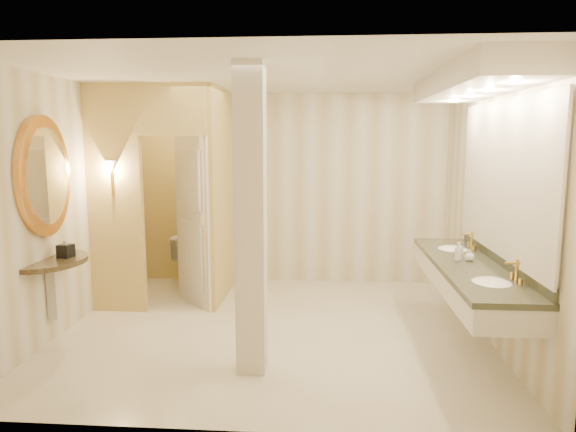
{
  "coord_description": "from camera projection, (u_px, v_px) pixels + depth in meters",
  "views": [
    {
      "loc": [
        0.55,
        -5.35,
        2.05
      ],
      "look_at": [
        0.14,
        0.2,
        1.23
      ],
      "focal_mm": 32.0,
      "sensor_mm": 36.0,
      "label": 1
    }
  ],
  "objects": [
    {
      "name": "ceiling",
      "position": [
        272.0,
        76.0,
        5.22
      ],
      "size": [
        4.5,
        4.5,
        0.0
      ],
      "primitive_type": "plane",
      "rotation": [
        3.14,
        0.0,
        0.0
      ],
      "color": "white",
      "rests_on": "wall_back"
    },
    {
      "name": "wall_back",
      "position": [
        287.0,
        189.0,
        7.39
      ],
      "size": [
        4.5,
        0.02,
        2.7
      ],
      "primitive_type": "cube",
      "color": "beige",
      "rests_on": "floor"
    },
    {
      "name": "wall_front",
      "position": [
        243.0,
        246.0,
        3.45
      ],
      "size": [
        4.5,
        0.02,
        2.7
      ],
      "primitive_type": "cube",
      "color": "beige",
      "rests_on": "floor"
    },
    {
      "name": "toilet",
      "position": [
        194.0,
        258.0,
        7.39
      ],
      "size": [
        0.51,
        0.78,
        0.74
      ],
      "primitive_type": "imported",
      "rotation": [
        0.0,
        0.0,
        3.0
      ],
      "color": "white",
      "rests_on": "floor"
    },
    {
      "name": "wall_right",
      "position": [
        491.0,
        209.0,
        5.26
      ],
      "size": [
        0.02,
        4.0,
        2.7
      ],
      "primitive_type": "cube",
      "color": "beige",
      "rests_on": "floor"
    },
    {
      "name": "vanity",
      "position": [
        477.0,
        185.0,
        4.84
      ],
      "size": [
        0.75,
        2.66,
        2.09
      ],
      "color": "beige",
      "rests_on": "floor"
    },
    {
      "name": "toilet_closet",
      "position": [
        191.0,
        194.0,
        6.45
      ],
      "size": [
        1.5,
        1.55,
        2.7
      ],
      "color": "#E5CE78",
      "rests_on": "floor"
    },
    {
      "name": "floor",
      "position": [
        274.0,
        329.0,
        5.62
      ],
      "size": [
        4.5,
        4.5,
        0.0
      ],
      "primitive_type": "plane",
      "color": "silver",
      "rests_on": "ground"
    },
    {
      "name": "soap_bottle_a",
      "position": [
        460.0,
        248.0,
        5.33
      ],
      "size": [
        0.07,
        0.07,
        0.13
      ],
      "primitive_type": "imported",
      "rotation": [
        0.0,
        0.0,
        0.21
      ],
      "color": "beige",
      "rests_on": "vanity"
    },
    {
      "name": "wall_left",
      "position": [
        68.0,
        205.0,
        5.58
      ],
      "size": [
        0.02,
        4.0,
        2.7
      ],
      "primitive_type": "cube",
      "color": "beige",
      "rests_on": "floor"
    },
    {
      "name": "console_shelf",
      "position": [
        46.0,
        213.0,
        5.08
      ],
      "size": [
        0.91,
        0.91,
        1.91
      ],
      "color": "black",
      "rests_on": "floor"
    },
    {
      "name": "soap_bottle_b",
      "position": [
        470.0,
        255.0,
        5.04
      ],
      "size": [
        0.11,
        0.11,
        0.12
      ],
      "primitive_type": "imported",
      "rotation": [
        0.0,
        0.0,
        -0.25
      ],
      "color": "silver",
      "rests_on": "vanity"
    },
    {
      "name": "pillar",
      "position": [
        251.0,
        222.0,
        4.43
      ],
      "size": [
        0.25,
        0.25,
        2.7
      ],
      "primitive_type": "cube",
      "color": "beige",
      "rests_on": "floor"
    },
    {
      "name": "wall_sconce",
      "position": [
        111.0,
        168.0,
        5.93
      ],
      "size": [
        0.14,
        0.14,
        0.42
      ],
      "color": "gold",
      "rests_on": "toilet_closet"
    },
    {
      "name": "tissue_box",
      "position": [
        66.0,
        251.0,
        5.2
      ],
      "size": [
        0.15,
        0.15,
        0.13
      ],
      "primitive_type": "cube",
      "rotation": [
        0.0,
        0.0,
        -0.2
      ],
      "color": "black",
      "rests_on": "console_shelf"
    },
    {
      "name": "soap_bottle_c",
      "position": [
        458.0,
        252.0,
        5.04
      ],
      "size": [
        0.08,
        0.08,
        0.18
      ],
      "primitive_type": "imported",
      "rotation": [
        0.0,
        0.0,
        0.15
      ],
      "color": "#C6B28C",
      "rests_on": "vanity"
    }
  ]
}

